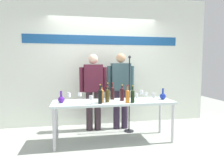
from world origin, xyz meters
TOP-DOWN VIEW (x-y plane):
  - ground_plane at (0.00, 0.00)m, footprint 10.00×10.00m
  - back_wall at (0.00, 1.23)m, footprint 5.15×0.11m
  - display_table at (0.00, 0.00)m, footprint 2.19×0.65m
  - decanter_blue_left at (-0.93, -0.01)m, footprint 0.11×0.11m
  - decanter_blue_right at (0.96, -0.01)m, footprint 0.12×0.12m
  - presenter_left at (-0.30, 0.72)m, footprint 0.58×0.22m
  - presenter_right at (0.30, 0.72)m, footprint 0.60×0.22m
  - wine_bottle_0 at (-0.27, -0.20)m, footprint 0.07×0.07m
  - wine_bottle_1 at (-0.08, 0.18)m, footprint 0.07×0.07m
  - wine_bottle_2 at (-0.13, -0.08)m, footprint 0.07×0.07m
  - wine_bottle_3 at (0.21, -0.22)m, footprint 0.07×0.07m
  - wine_bottle_4 at (-0.23, -0.09)m, footprint 0.08×0.08m
  - wine_bottle_5 at (0.01, 0.19)m, footprint 0.08×0.08m
  - wine_bottle_6 at (0.17, 0.01)m, footprint 0.08×0.08m
  - wine_bottle_7 at (0.30, -0.22)m, footprint 0.07×0.07m
  - wine_glass_left_0 at (-0.80, 0.19)m, footprint 0.06×0.06m
  - wine_glass_left_1 at (-0.60, 0.22)m, footprint 0.07×0.07m
  - wine_glass_left_2 at (-0.43, -0.23)m, footprint 0.07×0.07m
  - wine_glass_right_0 at (0.61, -0.03)m, footprint 0.06×0.06m
  - wine_glass_right_1 at (0.62, 0.25)m, footprint 0.07×0.07m
  - wine_glass_right_2 at (0.41, -0.05)m, footprint 0.06×0.06m
  - wine_glass_right_3 at (0.67, -0.25)m, footprint 0.06×0.06m
  - microphone_stand at (0.43, 0.47)m, footprint 0.20×0.20m

SIDE VIEW (x-z plane):
  - ground_plane at x=0.00m, z-range 0.00..0.00m
  - microphone_stand at x=0.43m, z-range -0.26..1.34m
  - display_table at x=0.00m, z-range 0.31..1.06m
  - decanter_blue_left at x=-0.93m, z-range 0.71..0.92m
  - decanter_blue_right at x=0.96m, z-range 0.71..0.92m
  - wine_glass_right_2 at x=0.41m, z-range 0.78..0.92m
  - wine_glass_left_1 at x=-0.60m, z-range 0.78..0.93m
  - wine_glass_left_0 at x=-0.80m, z-range 0.78..0.93m
  - wine_glass_left_2 at x=-0.43m, z-range 0.78..0.93m
  - wine_glass_right_0 at x=0.61m, z-range 0.78..0.94m
  - wine_glass_right_1 at x=0.62m, z-range 0.78..0.94m
  - wine_glass_right_3 at x=0.67m, z-range 0.79..0.95m
  - wine_bottle_7 at x=0.30m, z-range 0.72..1.03m
  - wine_bottle_2 at x=-0.13m, z-range 0.73..1.02m
  - wine_bottle_4 at x=-0.23m, z-range 0.73..1.02m
  - wine_bottle_3 at x=0.21m, z-range 0.72..1.04m
  - wine_bottle_6 at x=0.17m, z-range 0.73..1.03m
  - wine_bottle_5 at x=0.01m, z-range 0.72..1.04m
  - wine_bottle_0 at x=-0.27m, z-range 0.72..1.06m
  - wine_bottle_1 at x=-0.08m, z-range 0.73..1.05m
  - presenter_left at x=-0.30m, z-range 0.11..1.74m
  - presenter_right at x=0.30m, z-range 0.12..1.77m
  - back_wall at x=0.00m, z-range 0.00..3.00m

